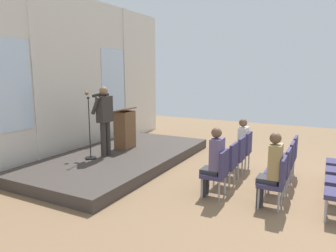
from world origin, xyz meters
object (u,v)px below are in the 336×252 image
(chair_r1_c2, at_px, (286,161))
(chair_r1_c0, at_px, (276,179))
(lectern, at_px, (125,129))
(speaker, at_px, (104,116))
(mic_stand, at_px, (90,145))
(chair_r0_c2, at_px, (237,154))
(chair_r0_c0, at_px, (218,171))
(audience_r0_c0, at_px, (214,159))
(chair_r1_c1, at_px, (281,169))
(audience_r1_c0, at_px, (272,167))
(chair_r0_c1, at_px, (228,162))
(chair_r0_c3, at_px, (244,148))
(chair_r1_c3, at_px, (290,153))
(audience_r0_c3, at_px, (241,141))

(chair_r1_c2, bearing_deg, chair_r1_c0, 180.00)
(lectern, distance_m, chair_r1_c2, 4.37)
(speaker, xyz_separation_m, mic_stand, (-0.41, 0.13, -0.70))
(lectern, distance_m, chair_r0_c2, 3.31)
(chair_r0_c0, height_order, chair_r0_c2, same)
(audience_r0_c0, bearing_deg, chair_r1_c1, -59.64)
(chair_r1_c0, height_order, chair_r1_c1, same)
(audience_r1_c0, bearing_deg, chair_r1_c1, -6.70)
(chair_r0_c1, bearing_deg, chair_r0_c3, 0.00)
(mic_stand, height_order, chair_r1_c0, mic_stand)
(chair_r0_c1, xyz_separation_m, audience_r1_c0, (-0.67, -0.98, 0.23))
(chair_r0_c2, bearing_deg, chair_r1_c1, -122.18)
(chair_r0_c1, xyz_separation_m, chair_r0_c2, (0.67, 0.00, 0.00))
(audience_r1_c0, bearing_deg, chair_r1_c3, -2.24)
(audience_r0_c0, relative_size, chair_r1_c1, 1.46)
(chair_r1_c1, height_order, chair_r1_c3, same)
(chair_r0_c0, bearing_deg, chair_r0_c2, 0.00)
(chair_r0_c0, height_order, chair_r1_c2, same)
(chair_r0_c3, distance_m, chair_r1_c0, 2.27)
(chair_r1_c0, height_order, audience_r1_c0, audience_r1_c0)
(chair_r0_c3, bearing_deg, chair_r1_c2, -122.18)
(audience_r0_c3, bearing_deg, chair_r0_c3, -90.00)
(chair_r0_c0, bearing_deg, chair_r1_c2, -38.47)
(chair_r0_c0, distance_m, audience_r1_c0, 1.01)
(mic_stand, height_order, audience_r0_c3, mic_stand)
(speaker, height_order, chair_r1_c2, speaker)
(chair_r0_c3, relative_size, audience_r0_c3, 0.74)
(lectern, xyz_separation_m, chair_r1_c3, (0.42, -4.35, -0.28))
(lectern, bearing_deg, speaker, -178.78)
(audience_r0_c0, distance_m, chair_r1_c0, 1.16)
(audience_r1_c0, distance_m, chair_r1_c3, 2.02)
(lectern, xyz_separation_m, chair_r0_c2, (-0.25, -3.29, -0.28))
(speaker, relative_size, chair_r0_c0, 1.89)
(lectern, xyz_separation_m, chair_r0_c3, (0.42, -3.29, -0.28))
(chair_r0_c0, bearing_deg, chair_r0_c3, 0.00)
(speaker, distance_m, chair_r0_c1, 3.36)
(mic_stand, xyz_separation_m, chair_r0_c2, (1.07, -3.40, -0.06))
(audience_r0_c0, distance_m, chair_r0_c1, 0.71)
(lectern, height_order, chair_r1_c2, lectern)
(chair_r1_c0, xyz_separation_m, chair_r1_c3, (2.00, 0.00, 0.00))
(chair_r1_c0, bearing_deg, mic_stand, 86.58)
(chair_r0_c0, distance_m, chair_r0_c3, 2.00)
(chair_r0_c0, distance_m, chair_r1_c1, 1.25)
(chair_r0_c2, height_order, chair_r0_c3, same)
(speaker, relative_size, chair_r1_c0, 1.89)
(speaker, xyz_separation_m, audience_r1_c0, (-0.68, -4.25, -0.54))
(speaker, relative_size, lectern, 1.53)
(chair_r0_c2, xyz_separation_m, chair_r1_c0, (-1.34, -1.06, 0.00))
(chair_r1_c2, distance_m, chair_r1_c3, 0.67)
(lectern, bearing_deg, audience_r0_c3, -82.51)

